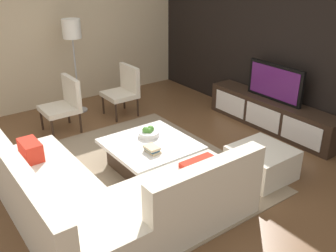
{
  "coord_description": "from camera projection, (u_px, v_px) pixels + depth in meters",
  "views": [
    {
      "loc": [
        3.59,
        -2.34,
        2.64
      ],
      "look_at": [
        -0.08,
        0.37,
        0.56
      ],
      "focal_mm": 40.65,
      "sensor_mm": 36.0,
      "label": 1
    }
  ],
  "objects": [
    {
      "name": "ground_plane",
      "position": [
        149.0,
        174.0,
        4.98
      ],
      "size": [
        14.0,
        14.0,
        0.0
      ],
      "primitive_type": "plane",
      "color": "brown"
    },
    {
      "name": "feature_wall_back",
      "position": [
        292.0,
        41.0,
        5.86
      ],
      "size": [
        6.4,
        0.12,
        2.8
      ],
      "primitive_type": "cube",
      "color": "black",
      "rests_on": "ground"
    },
    {
      "name": "side_wall_left",
      "position": [
        58.0,
        28.0,
        6.85
      ],
      "size": [
        0.12,
        5.2,
        2.8
      ],
      "primitive_type": "cube",
      "color": "beige",
      "rests_on": "ground"
    },
    {
      "name": "area_rug",
      "position": [
        145.0,
        170.0,
        5.05
      ],
      "size": [
        3.07,
        2.43,
        0.01
      ],
      "primitive_type": "cube",
      "color": "gray",
      "rests_on": "ground"
    },
    {
      "name": "media_console",
      "position": [
        271.0,
        114.0,
        6.17
      ],
      "size": [
        2.37,
        0.43,
        0.5
      ],
      "color": "#332319",
      "rests_on": "ground"
    },
    {
      "name": "television",
      "position": [
        275.0,
        83.0,
        5.95
      ],
      "size": [
        1.02,
        0.06,
        0.58
      ],
      "color": "black",
      "rests_on": "media_console"
    },
    {
      "name": "sectional_couch",
      "position": [
        103.0,
        198.0,
        4.01
      ],
      "size": [
        2.4,
        2.26,
        0.82
      ],
      "color": "beige",
      "rests_on": "ground"
    },
    {
      "name": "coffee_table",
      "position": [
        151.0,
        155.0,
        5.03
      ],
      "size": [
        1.07,
        1.06,
        0.38
      ],
      "color": "#332319",
      "rests_on": "ground"
    },
    {
      "name": "accent_chair_near",
      "position": [
        65.0,
        102.0,
        6.03
      ],
      "size": [
        0.56,
        0.54,
        0.87
      ],
      "rotation": [
        0.0,
        0.0,
        -0.08
      ],
      "color": "#332319",
      "rests_on": "ground"
    },
    {
      "name": "floor_lamp",
      "position": [
        72.0,
        35.0,
        6.41
      ],
      "size": [
        0.31,
        0.31,
        1.64
      ],
      "color": "#A5A5AA",
      "rests_on": "ground"
    },
    {
      "name": "ottoman",
      "position": [
        262.0,
        163.0,
        4.85
      ],
      "size": [
        0.7,
        0.7,
        0.4
      ],
      "primitive_type": "cube",
      "color": "beige",
      "rests_on": "ground"
    },
    {
      "name": "fruit_bowl",
      "position": [
        149.0,
        133.0,
        5.12
      ],
      "size": [
        0.28,
        0.28,
        0.14
      ],
      "color": "silver",
      "rests_on": "coffee_table"
    },
    {
      "name": "accent_chair_far",
      "position": [
        124.0,
        88.0,
        6.65
      ],
      "size": [
        0.55,
        0.51,
        0.87
      ],
      "rotation": [
        0.0,
        0.0,
        0.04
      ],
      "color": "#332319",
      "rests_on": "ground"
    },
    {
      "name": "book_stack",
      "position": [
        152.0,
        149.0,
        4.71
      ],
      "size": [
        0.21,
        0.15,
        0.08
      ],
      "color": "#CCB78C",
      "rests_on": "coffee_table"
    }
  ]
}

